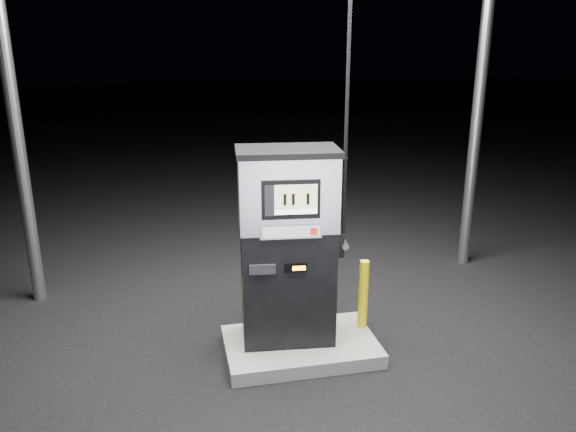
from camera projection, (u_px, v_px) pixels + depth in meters
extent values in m
plane|color=black|center=(300.00, 353.00, 6.02)|extent=(80.00, 80.00, 0.00)
cube|color=slate|center=(300.00, 346.00, 6.00)|extent=(1.60, 1.00, 0.15)
cylinder|color=gray|center=(15.00, 125.00, 6.61)|extent=(0.16, 0.16, 4.50)
cylinder|color=gray|center=(478.00, 112.00, 7.82)|extent=(0.16, 0.16, 4.50)
cube|color=black|center=(288.00, 284.00, 5.86)|extent=(1.00, 0.64, 1.25)
cube|color=silver|center=(288.00, 191.00, 5.56)|extent=(1.02, 0.66, 0.75)
cube|color=black|center=(288.00, 151.00, 5.44)|extent=(1.06, 0.70, 0.06)
cube|color=black|center=(291.00, 200.00, 5.29)|extent=(0.56, 0.08, 0.38)
cube|color=tan|center=(296.00, 197.00, 5.27)|extent=(0.41, 0.04, 0.24)
cube|color=white|center=(296.00, 212.00, 5.31)|extent=(0.41, 0.04, 0.05)
cube|color=silver|center=(291.00, 232.00, 5.38)|extent=(0.60, 0.09, 0.14)
cube|color=#ACB0B5|center=(291.00, 232.00, 5.37)|extent=(0.55, 0.06, 0.10)
cube|color=#B01B0B|center=(314.00, 232.00, 5.39)|extent=(0.07, 0.01, 0.07)
cube|color=black|center=(296.00, 268.00, 5.50)|extent=(0.22, 0.04, 0.09)
cube|color=#FF9B0C|center=(299.00, 268.00, 5.50)|extent=(0.13, 0.02, 0.04)
cube|color=black|center=(262.00, 269.00, 5.47)|extent=(0.26, 0.05, 0.10)
cube|color=black|center=(338.00, 244.00, 5.79)|extent=(0.12, 0.19, 0.25)
cylinder|color=gray|center=(344.00, 243.00, 5.80)|extent=(0.09, 0.23, 0.07)
cylinder|color=black|center=(348.00, 78.00, 5.25)|extent=(0.04, 0.04, 3.09)
cylinder|color=yellow|center=(248.00, 312.00, 5.73)|extent=(0.12, 0.12, 0.80)
cylinder|color=yellow|center=(363.00, 294.00, 6.15)|extent=(0.10, 0.10, 0.78)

